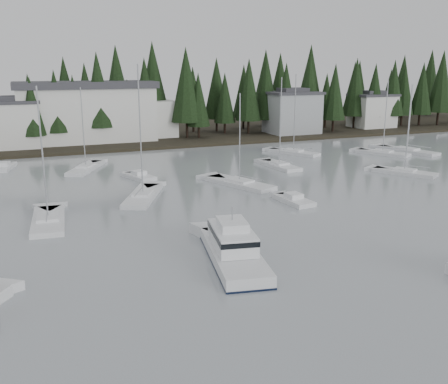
{
  "coord_description": "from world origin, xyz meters",
  "views": [
    {
      "loc": [
        -16.36,
        -13.54,
        14.17
      ],
      "look_at": [
        0.91,
        29.1,
        2.5
      ],
      "focal_mm": 40.0,
      "sensor_mm": 36.0,
      "label": 1
    }
  ],
  "objects_px": {
    "harbor_inn": "(98,112)",
    "sailboat_2": "(404,174)",
    "house_west": "(11,123)",
    "sailboat_11": "(293,153)",
    "house_east_b": "(372,110)",
    "house_east_a": "(292,112)",
    "sailboat_3": "(383,154)",
    "sailboat_5": "(239,185)",
    "runabout_4": "(139,177)",
    "sailboat_0": "(86,169)",
    "sailboat_8": "(279,167)",
    "sailboat_1": "(49,222)",
    "runabout_1": "(294,201)",
    "cabin_cruiser_center": "(233,251)",
    "sailboat_12": "(407,152)",
    "sailboat_7": "(143,197)",
    "runabout_3": "(4,168)"
  },
  "relations": [
    {
      "from": "sailboat_3",
      "to": "sailboat_7",
      "type": "xyz_separation_m",
      "value": [
        -43.01,
        -12.72,
        0.01
      ]
    },
    {
      "from": "sailboat_0",
      "to": "runabout_1",
      "type": "distance_m",
      "value": 31.85
    },
    {
      "from": "house_east_b",
      "to": "house_east_a",
      "type": "bearing_deg",
      "value": -174.81
    },
    {
      "from": "runabout_3",
      "to": "sailboat_12",
      "type": "bearing_deg",
      "value": -85.54
    },
    {
      "from": "house_west",
      "to": "sailboat_8",
      "type": "relative_size",
      "value": 0.72
    },
    {
      "from": "cabin_cruiser_center",
      "to": "sailboat_11",
      "type": "relative_size",
      "value": 0.84
    },
    {
      "from": "sailboat_0",
      "to": "runabout_1",
      "type": "relative_size",
      "value": 2.21
    },
    {
      "from": "house_east_a",
      "to": "sailboat_12",
      "type": "distance_m",
      "value": 27.37
    },
    {
      "from": "sailboat_12",
      "to": "house_west",
      "type": "bearing_deg",
      "value": 52.62
    },
    {
      "from": "house_east_a",
      "to": "sailboat_8",
      "type": "bearing_deg",
      "value": -122.35
    },
    {
      "from": "harbor_inn",
      "to": "sailboat_2",
      "type": "height_order",
      "value": "sailboat_2"
    },
    {
      "from": "house_west",
      "to": "sailboat_11",
      "type": "relative_size",
      "value": 0.71
    },
    {
      "from": "house_east_a",
      "to": "runabout_1",
      "type": "relative_size",
      "value": 1.97
    },
    {
      "from": "house_east_b",
      "to": "runabout_4",
      "type": "relative_size",
      "value": 1.71
    },
    {
      "from": "sailboat_2",
      "to": "sailboat_3",
      "type": "relative_size",
      "value": 0.99
    },
    {
      "from": "house_west",
      "to": "runabout_1",
      "type": "relative_size",
      "value": 1.77
    },
    {
      "from": "sailboat_0",
      "to": "sailboat_12",
      "type": "height_order",
      "value": "sailboat_0"
    },
    {
      "from": "sailboat_8",
      "to": "runabout_3",
      "type": "relative_size",
      "value": 2.35
    },
    {
      "from": "house_east_b",
      "to": "cabin_cruiser_center",
      "type": "bearing_deg",
      "value": -134.65
    },
    {
      "from": "house_east_b",
      "to": "sailboat_8",
      "type": "distance_m",
      "value": 51.4
    },
    {
      "from": "house_west",
      "to": "harbor_inn",
      "type": "height_order",
      "value": "harbor_inn"
    },
    {
      "from": "sailboat_2",
      "to": "runabout_4",
      "type": "relative_size",
      "value": 2.22
    },
    {
      "from": "sailboat_3",
      "to": "runabout_1",
      "type": "relative_size",
      "value": 2.32
    },
    {
      "from": "cabin_cruiser_center",
      "to": "runabout_3",
      "type": "xyz_separation_m",
      "value": [
        -16.7,
        43.27,
        -0.57
      ]
    },
    {
      "from": "sailboat_8",
      "to": "sailboat_11",
      "type": "relative_size",
      "value": 0.98
    },
    {
      "from": "sailboat_0",
      "to": "cabin_cruiser_center",
      "type": "bearing_deg",
      "value": -144.47
    },
    {
      "from": "sailboat_3",
      "to": "house_east_b",
      "type": "bearing_deg",
      "value": -60.36
    },
    {
      "from": "runabout_4",
      "to": "runabout_3",
      "type": "bearing_deg",
      "value": 32.16
    },
    {
      "from": "runabout_4",
      "to": "sailboat_0",
      "type": "bearing_deg",
      "value": 15.1
    },
    {
      "from": "sailboat_1",
      "to": "house_east_b",
      "type": "bearing_deg",
      "value": -52.61
    },
    {
      "from": "sailboat_5",
      "to": "sailboat_12",
      "type": "bearing_deg",
      "value": -93.52
    },
    {
      "from": "house_east_b",
      "to": "sailboat_5",
      "type": "bearing_deg",
      "value": -142.03
    },
    {
      "from": "sailboat_12",
      "to": "house_east_a",
      "type": "bearing_deg",
      "value": 2.72
    },
    {
      "from": "sailboat_3",
      "to": "sailboat_0",
      "type": "bearing_deg",
      "value": 57.95
    },
    {
      "from": "runabout_1",
      "to": "cabin_cruiser_center",
      "type": "bearing_deg",
      "value": 130.7
    },
    {
      "from": "house_east_b",
      "to": "cabin_cruiser_center",
      "type": "distance_m",
      "value": 86.26
    },
    {
      "from": "house_east_a",
      "to": "harbor_inn",
      "type": "xyz_separation_m",
      "value": [
        -38.96,
        4.34,
        0.87
      ]
    },
    {
      "from": "runabout_1",
      "to": "harbor_inn",
      "type": "bearing_deg",
      "value": 9.28
    },
    {
      "from": "sailboat_2",
      "to": "sailboat_3",
      "type": "bearing_deg",
      "value": -57.97
    },
    {
      "from": "house_east_a",
      "to": "cabin_cruiser_center",
      "type": "xyz_separation_m",
      "value": [
        -38.57,
        -59.3,
        -4.2
      ]
    },
    {
      "from": "harbor_inn",
      "to": "sailboat_5",
      "type": "distance_m",
      "value": 43.35
    },
    {
      "from": "sailboat_7",
      "to": "house_west",
      "type": "bearing_deg",
      "value": 43.53
    },
    {
      "from": "cabin_cruiser_center",
      "to": "runabout_4",
      "type": "distance_m",
      "value": 30.27
    },
    {
      "from": "sailboat_1",
      "to": "runabout_4",
      "type": "bearing_deg",
      "value": -32.84
    },
    {
      "from": "cabin_cruiser_center",
      "to": "sailboat_11",
      "type": "height_order",
      "value": "sailboat_11"
    },
    {
      "from": "sailboat_1",
      "to": "sailboat_3",
      "type": "height_order",
      "value": "sailboat_1"
    },
    {
      "from": "sailboat_7",
      "to": "runabout_3",
      "type": "bearing_deg",
      "value": 57.58
    },
    {
      "from": "sailboat_12",
      "to": "runabout_3",
      "type": "bearing_deg",
      "value": 67.27
    },
    {
      "from": "house_east_a",
      "to": "harbor_inn",
      "type": "relative_size",
      "value": 0.36
    },
    {
      "from": "sailboat_1",
      "to": "sailboat_5",
      "type": "xyz_separation_m",
      "value": [
        22.53,
        7.27,
        -0.02
      ]
    }
  ]
}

